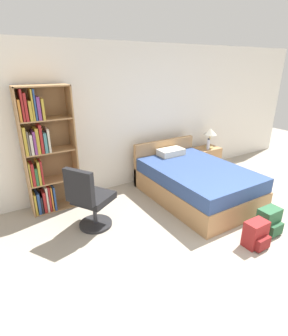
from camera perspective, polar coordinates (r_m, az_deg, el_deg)
The scene contains 10 objects.
ground_plane at distance 3.36m, azimuth 26.56°, elevation -22.66°, with size 14.00×14.00×0.00m, color #A39989.
wall_back at distance 4.96m, azimuth -3.39°, elevation 10.77°, with size 9.00×0.06×2.60m.
bookshelf at distance 4.29m, azimuth -21.20°, elevation 3.14°, with size 0.77×0.34×1.96m.
bed at distance 4.72m, azimuth 10.79°, elevation -2.85°, with size 1.37×2.02×0.85m.
office_chair at distance 3.76m, azimuth -11.75°, elevation -6.83°, with size 0.72×0.69×0.98m.
nightstand at distance 6.04m, azimuth 13.42°, elevation 1.97°, with size 0.54×0.41×0.52m.
table_lamp at distance 5.90m, azimuth 14.25°, elevation 7.51°, with size 0.28×0.28×0.43m.
water_bottle at distance 5.81m, azimuth 13.82°, elevation 5.03°, with size 0.07×0.07×0.24m.
backpack_green at distance 4.15m, azimuth 25.58°, elevation -10.42°, with size 0.31×0.27×0.37m.
backpack_red at distance 3.80m, azimuth 23.22°, elevation -13.17°, with size 0.30×0.26×0.35m.
Camera 1 is at (-2.28, -1.08, 2.23)m, focal length 28.00 mm.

